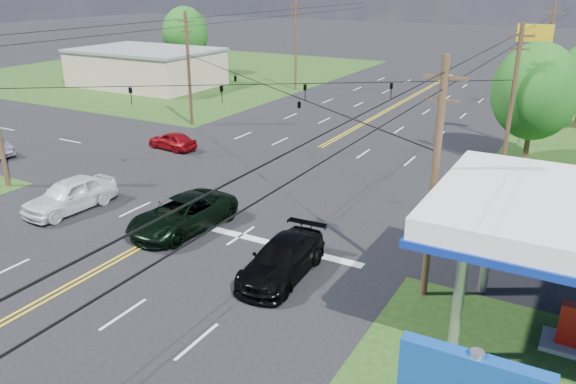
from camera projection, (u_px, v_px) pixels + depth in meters
The scene contains 18 objects.
ground at pixel (265, 178), 35.92m from camera, with size 280.00×280.00×0.00m, color black.
grass_nw at pixel (170, 71), 78.03m from camera, with size 46.00×48.00×0.03m, color #203A12.
stop_bar at pixel (267, 242), 27.11m from camera, with size 10.00×0.50×0.02m, color silver.
retail_nw at pixel (146, 68), 66.87m from camera, with size 16.00×11.00×4.00m, color #C7B495.
pole_se at pixel (434, 180), 20.90m from camera, with size 1.60×0.28×9.50m.
pole_nw at pixel (189, 68), 47.46m from camera, with size 1.60×0.28×9.50m.
pole_ne at pixel (512, 97), 35.58m from camera, with size 1.60×0.28×9.50m.
pole_left_far at pixel (296, 44), 62.88m from camera, with size 1.60×0.28×10.00m.
pole_right_far at pixel (547, 59), 50.99m from camera, with size 1.60×0.28×10.00m.
span_wire_signals at pixel (263, 84), 33.80m from camera, with size 26.00×18.00×1.13m.
power_lines at pixel (244, 43), 31.24m from camera, with size 26.04×100.00×0.64m.
tree_right_a at pixel (535, 92), 37.59m from camera, with size 5.70×5.70×8.18m.
tree_far_l at pixel (185, 33), 74.81m from camera, with size 6.08×6.08×8.72m.
pickup_dkgreen at pixel (182, 214), 28.25m from camera, with size 2.80×6.08×1.69m, color black.
suv_black at pixel (282, 259), 23.77m from camera, with size 2.22×5.47×1.59m, color black.
pickup_white at pixel (70, 195), 30.62m from camera, with size 2.13×5.29×1.80m, color white.
sedan_red at pixel (172, 140), 41.80m from camera, with size 1.59×3.95×1.35m, color maroon.
polesign_ne at pixel (533, 51), 40.64m from camera, with size 2.46×0.31×8.93m.
Camera 1 is at (17.87, -16.86, 11.89)m, focal length 35.00 mm.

